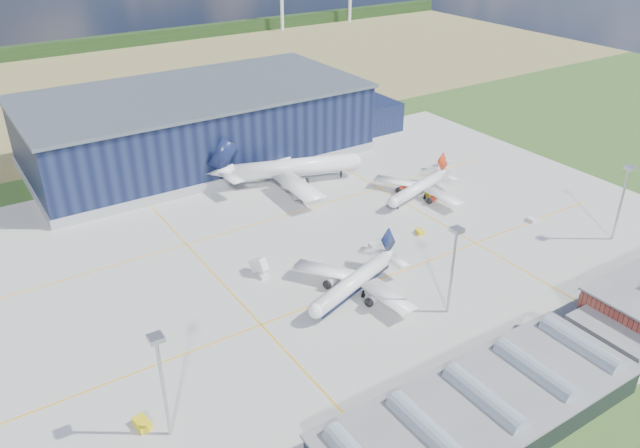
{
  "coord_description": "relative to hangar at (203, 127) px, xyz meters",
  "views": [
    {
      "loc": [
        -82.65,
        -115.59,
        89.39
      ],
      "look_at": [
        -0.78,
        9.54,
        9.48
      ],
      "focal_mm": 35.0,
      "sensor_mm": 36.0,
      "label": 1
    }
  ],
  "objects": [
    {
      "name": "ground",
      "position": [
        -2.81,
        -94.8,
        -11.62
      ],
      "size": [
        600.0,
        600.0,
        0.0
      ],
      "primitive_type": "plane",
      "color": "#284E1D",
      "rests_on": "ground"
    },
    {
      "name": "apron",
      "position": [
        -2.81,
        -84.8,
        -11.59
      ],
      "size": [
        220.0,
        160.0,
        0.08
      ],
      "color": "#AAAAA4",
      "rests_on": "ground"
    },
    {
      "name": "farmland",
      "position": [
        -2.81,
        125.2,
        -11.62
      ],
      "size": [
        600.0,
        220.0,
        0.01
      ],
      "primitive_type": "cube",
      "color": "olive",
      "rests_on": "ground"
    },
    {
      "name": "treeline",
      "position": [
        -2.81,
        205.2,
        -7.62
      ],
      "size": [
        600.0,
        8.0,
        8.0
      ],
      "primitive_type": "cube",
      "color": "black",
      "rests_on": "ground"
    },
    {
      "name": "hangar",
      "position": [
        0.0,
        0.0,
        0.0
      ],
      "size": [
        145.0,
        62.0,
        26.1
      ],
      "color": "black",
      "rests_on": "ground"
    },
    {
      "name": "glass_concourse",
      "position": [
        -9.26,
        -154.8,
        -7.93
      ],
      "size": [
        78.0,
        23.0,
        8.6
      ],
      "color": "black",
      "rests_on": "ground"
    },
    {
      "name": "light_mast_west",
      "position": [
        -62.81,
        -124.8,
        3.82
      ],
      "size": [
        2.6,
        2.6,
        23.0
      ],
      "color": "#A9AAB0",
      "rests_on": "ground"
    },
    {
      "name": "light_mast_center",
      "position": [
        7.19,
        -124.8,
        3.82
      ],
      "size": [
        2.6,
        2.6,
        23.0
      ],
      "color": "#A9AAB0",
      "rests_on": "ground"
    },
    {
      "name": "light_mast_east",
      "position": [
        72.19,
        -124.8,
        3.82
      ],
      "size": [
        2.6,
        2.6,
        23.0
      ],
      "color": "#A9AAB0",
      "rests_on": "ground"
    },
    {
      "name": "airliner_navy",
      "position": [
        -8.13,
        -106.8,
        -5.59
      ],
      "size": [
        46.7,
        46.2,
        12.05
      ],
      "primitive_type": null,
      "rotation": [
        0.0,
        0.0,
        3.47
      ],
      "color": "silver",
      "rests_on": "ground"
    },
    {
      "name": "airliner_red",
      "position": [
        42.61,
        -72.8,
        -5.98
      ],
      "size": [
        42.56,
        42.05,
        11.28
      ],
      "primitive_type": null,
      "rotation": [
        0.0,
        0.0,
        3.42
      ],
      "color": "silver",
      "rests_on": "ground"
    },
    {
      "name": "airliner_widebody",
      "position": [
        15.34,
        -39.8,
        -2.76
      ],
      "size": [
        68.37,
        67.62,
        17.72
      ],
      "primitive_type": null,
      "rotation": [
        0.0,
        0.0,
        -0.32
      ],
      "color": "silver",
      "rests_on": "ground"
    },
    {
      "name": "gse_tug_a",
      "position": [
        -66.57,
        -120.26,
        -10.81
      ],
      "size": [
        2.88,
        4.17,
        1.61
      ],
      "primitive_type": "cube",
      "rotation": [
        0.0,
        0.0,
        0.14
      ],
      "color": "gold",
      "rests_on": "ground"
    },
    {
      "name": "gse_tug_b",
      "position": [
        27.39,
        -91.69,
        -11.0
      ],
      "size": [
        2.6,
        3.27,
        1.24
      ],
      "primitive_type": "cube",
      "rotation": [
        0.0,
        0.0,
        -0.27
      ],
      "color": "gold",
      "rests_on": "ground"
    },
    {
      "name": "gse_van_a",
      "position": [
        11.48,
        -92.23,
        -10.45
      ],
      "size": [
        5.49,
        2.68,
        2.33
      ],
      "primitive_type": "cube",
      "rotation": [
        0.0,
        0.0,
        1.5
      ],
      "color": "silver",
      "rests_on": "ground"
    },
    {
      "name": "gse_cart_a",
      "position": [
        61.21,
        -104.65,
        -11.01
      ],
      "size": [
        2.05,
        2.92,
        1.21
      ],
      "primitive_type": "cube",
      "rotation": [
        0.0,
        0.0,
        -0.07
      ],
      "color": "silver",
      "rests_on": "ground"
    },
    {
      "name": "gse_van_b",
      "position": [
        69.41,
        -57.43,
        -10.53
      ],
      "size": [
        5.15,
        4.41,
        2.17
      ],
      "primitive_type": "cube",
      "rotation": [
        0.0,
        0.0,
        0.99
      ],
      "color": "silver",
      "rests_on": "ground"
    },
    {
      "name": "gse_tug_c",
      "position": [
        47.01,
        -74.22,
        -10.94
      ],
      "size": [
        2.42,
        3.36,
        1.35
      ],
      "primitive_type": "cube",
      "rotation": [
        0.0,
        0.0,
        -0.17
      ],
      "color": "gold",
      "rests_on": "ground"
    },
    {
      "name": "gse_cart_b",
      "position": [
        -10.89,
        -87.74,
        -11.02
      ],
      "size": [
        3.15,
        3.27,
        1.19
      ],
      "primitive_type": "cube",
      "rotation": [
        0.0,
        0.0,
        0.69
      ],
      "color": "silver",
      "rests_on": "ground"
    },
    {
      "name": "gse_van_c",
      "position": [
        16.71,
        -140.8,
        -10.31
      ],
      "size": [
        6.03,
        4.65,
        2.61
      ],
      "primitive_type": "cube",
      "rotation": [
        0.0,
        0.0,
        2.0
      ],
      "color": "silver",
      "rests_on": "ground"
    },
    {
      "name": "airstair",
      "position": [
        -22.71,
        -84.99,
        -9.93
      ],
      "size": [
        3.27,
        5.61,
        3.37
      ],
      "primitive_type": "cube",
      "rotation": [
        0.0,
        0.0,
        0.23
      ],
      "color": "silver",
      "rests_on": "ground"
    },
    {
      "name": "car_a",
      "position": [
        21.91,
        -142.8,
        -10.96
      ],
      "size": [
        4.11,
        2.39,
        1.31
      ],
      "primitive_type": "imported",
      "rotation": [
        0.0,
        0.0,
        1.34
      ],
      "color": "#99999E",
      "rests_on": "ground"
    }
  ]
}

